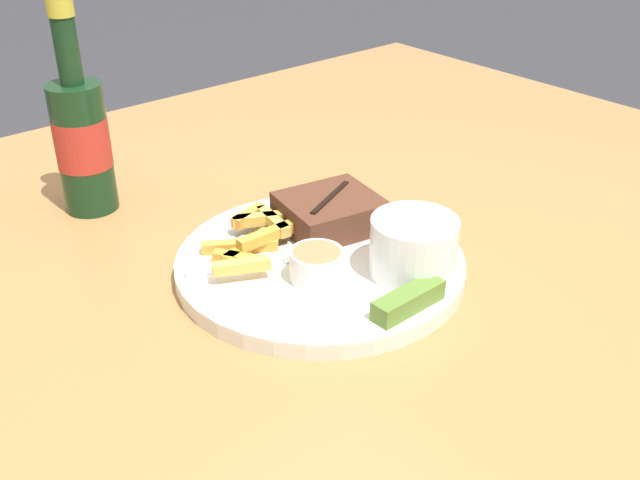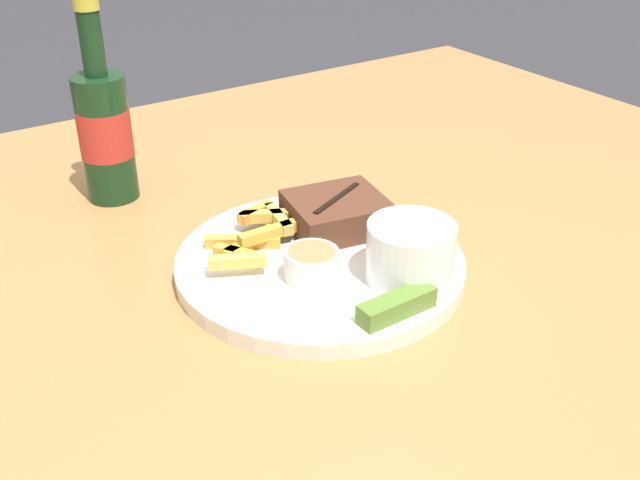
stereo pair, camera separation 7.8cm
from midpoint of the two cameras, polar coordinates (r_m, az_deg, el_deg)
name	(u,v)px [view 2 (the right image)]	position (r m, az deg, el deg)	size (l,w,h in m)	color
dining_table	(320,324)	(0.83, 2.68, -6.49)	(1.46, 1.21, 0.76)	#A87542
dinner_plate	(320,264)	(0.79, 2.81, -1.91)	(0.30, 0.30, 0.02)	silver
steak_portion	(337,213)	(0.83, 3.95, 1.99)	(0.12, 0.11, 0.04)	#512D1E
fries_pile	(256,235)	(0.80, -2.12, 0.33)	(0.14, 0.11, 0.02)	gold
coleslaw_cup	(411,249)	(0.74, 9.91, -0.77)	(0.09, 0.09, 0.06)	white
dipping_sauce_cup	(312,264)	(0.74, 2.37, -1.89)	(0.05, 0.05, 0.03)	silver
pickle_spear	(396,306)	(0.70, 8.99, -5.10)	(0.08, 0.02, 0.02)	#567A2D
fork_utensil	(244,262)	(0.77, -3.01, -1.75)	(0.13, 0.07, 0.00)	#B7B7BC
beer_bottle	(105,130)	(0.94, -13.84, 8.12)	(0.06, 0.06, 0.25)	#143319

